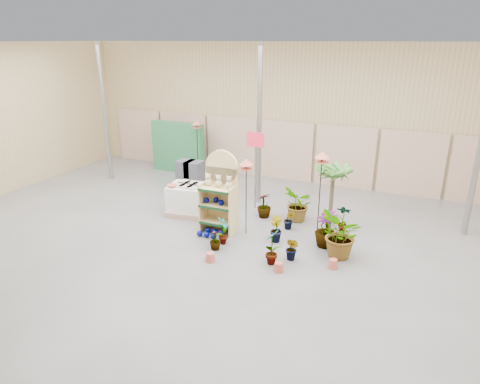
{
  "coord_description": "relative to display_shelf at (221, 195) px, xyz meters",
  "views": [
    {
      "loc": [
        4.37,
        -7.57,
        4.57
      ],
      "look_at": [
        0.3,
        1.5,
        1.0
      ],
      "focal_mm": 32.0,
      "sensor_mm": 36.0,
      "label": 1
    }
  ],
  "objects": [
    {
      "name": "potted_plant_10",
      "position": [
        3.06,
        -0.27,
        -0.4
      ],
      "size": [
        0.94,
        1.06,
        1.08
      ],
      "primitive_type": "imported",
      "rotation": [
        0.0,
        0.0,
        4.81
      ],
      "color": "#377026",
      "rests_on": "ground"
    },
    {
      "name": "palm",
      "position": [
        2.5,
        1.17,
        0.59
      ],
      "size": [
        0.7,
        0.7,
        1.79
      ],
      "color": "#4E432F",
      "rests_on": "ground"
    },
    {
      "name": "trellis_stock",
      "position": [
        -3.67,
        3.92,
        -0.04
      ],
      "size": [
        2.0,
        0.3,
        1.8
      ],
      "primitive_type": "cube",
      "color": "#26663B",
      "rests_on": "ground"
    },
    {
      "name": "bird_table_right",
      "position": [
        2.38,
        0.36,
        1.11
      ],
      "size": [
        0.34,
        0.34,
        2.2
      ],
      "color": "black",
      "rests_on": "ground"
    },
    {
      "name": "potted_plant_0",
      "position": [
        0.41,
        -0.72,
        -0.6
      ],
      "size": [
        0.29,
        0.39,
        0.68
      ],
      "primitive_type": "imported",
      "rotation": [
        0.0,
        0.0,
        1.71
      ],
      "color": "#377026",
      "rests_on": "ground"
    },
    {
      "name": "potted_plant_9",
      "position": [
        2.13,
        -0.81,
        -0.66
      ],
      "size": [
        0.38,
        0.36,
        0.55
      ],
      "primitive_type": "imported",
      "rotation": [
        0.0,
        0.0,
        5.77
      ],
      "color": "#377026",
      "rests_on": "ground"
    },
    {
      "name": "potted_plant_4",
      "position": [
        2.84,
        1.15,
        -0.58
      ],
      "size": [
        0.38,
        0.26,
        0.71
      ],
      "primitive_type": "imported",
      "rotation": [
        0.0,
        0.0,
        3.11
      ],
      "color": "#377026",
      "rests_on": "ground"
    },
    {
      "name": "bird_table_front",
      "position": [
        0.67,
        0.05,
        0.84
      ],
      "size": [
        0.34,
        0.34,
        1.92
      ],
      "color": "black",
      "rests_on": "ground"
    },
    {
      "name": "room",
      "position": [
        0.13,
        -0.37,
        1.28
      ],
      "size": [
        15.2,
        12.1,
        4.7
      ],
      "color": "#555555",
      "rests_on": "ground"
    },
    {
      "name": "teddy_bears",
      "position": [
        0.02,
        -0.1,
        0.36
      ],
      "size": [
        0.76,
        0.19,
        0.32
      ],
      "color": "#C5B688",
      "rests_on": "display_shelf"
    },
    {
      "name": "potted_plant_7",
      "position": [
        0.37,
        -1.03,
        -0.7
      ],
      "size": [
        0.38,
        0.38,
        0.48
      ],
      "primitive_type": "imported",
      "rotation": [
        0.0,
        0.0,
        4.02
      ],
      "color": "#377026",
      "rests_on": "ground"
    },
    {
      "name": "potted_plant_1",
      "position": [
        1.48,
        -0.06,
        -0.62
      ],
      "size": [
        0.44,
        0.44,
        0.63
      ],
      "primitive_type": "imported",
      "rotation": [
        0.0,
        0.0,
        2.31
      ],
      "color": "#377026",
      "rests_on": "ground"
    },
    {
      "name": "offer_sign",
      "position": [
        0.23,
        1.7,
        0.63
      ],
      "size": [
        0.5,
        0.08,
        2.2
      ],
      "color": "gray",
      "rests_on": "ground"
    },
    {
      "name": "gazing_balls_floor",
      "position": [
        -0.06,
        -0.45,
        -0.86
      ],
      "size": [
        0.63,
        0.39,
        0.15
      ],
      "color": "#01075C",
      "rests_on": "ground"
    },
    {
      "name": "charcoal_planters",
      "position": [
        -2.16,
        2.19,
        -0.44
      ],
      "size": [
        0.8,
        0.5,
        1.0
      ],
      "color": "#2C2D33",
      "rests_on": "ground"
    },
    {
      "name": "gazing_balls_shelf",
      "position": [
        0.0,
        -0.12,
        -0.13
      ],
      "size": [
        0.76,
        0.26,
        0.14
      ],
      "color": "#01075C",
      "rests_on": "display_shelf"
    },
    {
      "name": "potted_plant_5",
      "position": [
        1.57,
        0.72,
        -0.68
      ],
      "size": [
        0.31,
        0.26,
        0.52
      ],
      "primitive_type": "imported",
      "rotation": [
        0.0,
        0.0,
        0.11
      ],
      "color": "#377026",
      "rests_on": "ground"
    },
    {
      "name": "potted_plant_3",
      "position": [
        2.63,
        0.15,
        -0.5
      ],
      "size": [
        0.67,
        0.67,
        0.88
      ],
      "primitive_type": "imported",
      "rotation": [
        0.0,
        0.0,
        5.78
      ],
      "color": "#377026",
      "rests_on": "ground"
    },
    {
      "name": "potted_plant_6",
      "position": [
        1.63,
        1.3,
        -0.47
      ],
      "size": [
        1.05,
        1.09,
        0.94
      ],
      "primitive_type": "imported",
      "rotation": [
        0.0,
        0.0,
        5.2
      ],
      "color": "#377026",
      "rests_on": "ground"
    },
    {
      "name": "potted_plant_11",
      "position": [
        0.7,
        1.2,
        -0.59
      ],
      "size": [
        0.53,
        0.53,
        0.69
      ],
      "primitive_type": "imported",
      "rotation": [
        0.0,
        0.0,
        4.15
      ],
      "color": "#377026",
      "rests_on": "ground"
    },
    {
      "name": "bird_table_back",
      "position": [
        -2.6,
        3.46,
        0.95
      ],
      "size": [
        0.34,
        0.34,
        2.03
      ],
      "color": "black",
      "rests_on": "ground"
    },
    {
      "name": "display_shelf",
      "position": [
        0.0,
        0.0,
        0.0
      ],
      "size": [
        0.87,
        0.56,
        2.05
      ],
      "rotation": [
        0.0,
        0.0,
        0.02
      ],
      "color": "tan",
      "rests_on": "ground"
    },
    {
      "name": "potted_plant_8",
      "position": [
        1.77,
        -1.13,
        -0.53
      ],
      "size": [
        0.35,
        0.47,
        0.82
      ],
      "primitive_type": "imported",
      "rotation": [
        0.0,
        0.0,
        4.57
      ],
      "color": "#377026",
      "rests_on": "ground"
    },
    {
      "name": "pallet_stack",
      "position": [
        -1.27,
        0.6,
        -0.52
      ],
      "size": [
        1.29,
        1.13,
        0.86
      ],
      "rotation": [
        0.0,
        0.0,
        0.15
      ],
      "color": "#A2806B",
      "rests_on": "ground"
    }
  ]
}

